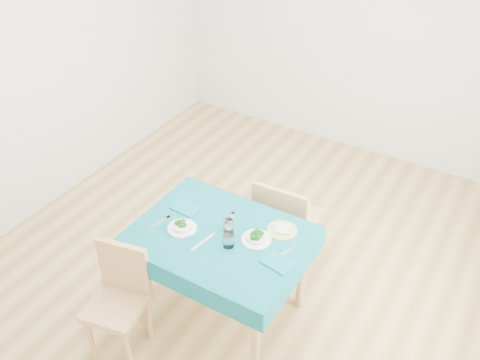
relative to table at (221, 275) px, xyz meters
The scene contains 16 objects.
room_shell 1.11m from the table, 106.18° to the left, with size 4.02×4.52×2.73m.
table is the anchor object (origin of this frame).
chair_near 0.78m from the table, 122.27° to the right, with size 0.37×0.40×0.92m, color tan.
chair_far 0.81m from the table, 78.34° to the left, with size 0.45×0.50×1.13m, color tan.
bowl_near 0.49m from the table, 163.29° to the right, with size 0.20×0.20×0.06m, color white, non-canonical shape.
bowl_far 0.48m from the table, 20.08° to the left, with size 0.21×0.21×0.06m, color white, non-canonical shape.
fork_near 0.59m from the table, 166.63° to the right, with size 0.02×0.18×0.00m, color silver.
knife_near 0.40m from the table, 116.37° to the right, with size 0.02×0.23×0.00m, color silver.
fork_far 0.42m from the table, 95.24° to the left, with size 0.02×0.18×0.00m, color silver.
knife_far 0.60m from the table, ahead, with size 0.02×0.21×0.00m, color silver.
napkin_near 0.55m from the table, 162.26° to the left, with size 0.20×0.14×0.01m, color #0D636F.
napkin_far 0.61m from the table, ahead, with size 0.20×0.14×0.01m, color #0D636F.
tumbler_center 0.43m from the table, 70.21° to the left, with size 0.07×0.07×0.09m, color white.
tumbler_side 0.44m from the table, 27.92° to the right, with size 0.08×0.08×0.10m, color white.
side_plate 0.58m from the table, 37.15° to the left, with size 0.21×0.21×0.01m, color #97C460.
bread_slice 0.59m from the table, 37.15° to the left, with size 0.10×0.10×0.01m, color beige.
Camera 1 is at (1.70, -2.81, 3.19)m, focal length 40.00 mm.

